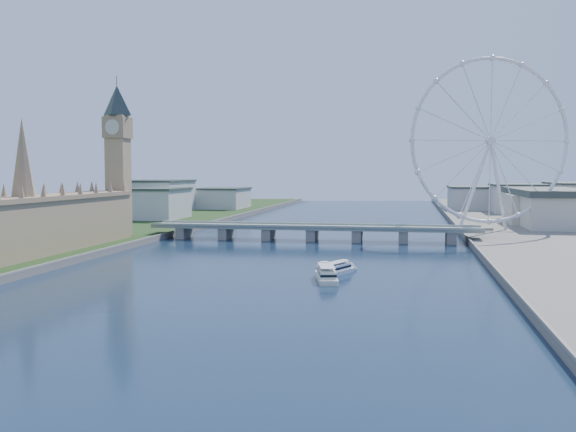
# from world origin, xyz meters

# --- Properties ---
(ground) EXTENTS (2000.00, 2000.00, 0.00)m
(ground) POSITION_xyz_m (0.00, 0.00, 0.00)
(ground) COLOR #172543
(ground) RESTS_ON ground
(parliament_range) EXTENTS (24.00, 200.00, 70.00)m
(parliament_range) POSITION_xyz_m (-128.00, 170.00, 18.48)
(parliament_range) COLOR tan
(parliament_range) RESTS_ON ground
(big_ben) EXTENTS (20.02, 20.02, 110.00)m
(big_ben) POSITION_xyz_m (-128.00, 278.00, 66.57)
(big_ben) COLOR tan
(big_ben) RESTS_ON ground
(westminster_bridge) EXTENTS (220.00, 22.00, 9.50)m
(westminster_bridge) POSITION_xyz_m (0.00, 300.00, 6.63)
(westminster_bridge) COLOR gray
(westminster_bridge) RESTS_ON ground
(london_eye) EXTENTS (113.60, 39.12, 124.30)m
(london_eye) POSITION_xyz_m (119.98, 355.08, 67.52)
(london_eye) COLOR silver
(london_eye) RESTS_ON ground
(county_hall) EXTENTS (54.00, 144.00, 35.00)m
(county_hall) POSITION_xyz_m (175.00, 430.00, 0.00)
(county_hall) COLOR beige
(county_hall) RESTS_ON ground
(city_skyline) EXTENTS (505.00, 280.00, 32.00)m
(city_skyline) POSITION_xyz_m (39.22, 560.08, 16.96)
(city_skyline) COLOR beige
(city_skyline) RESTS_ON ground
(tour_boat_near) EXTENTS (14.41, 32.25, 6.92)m
(tour_boat_near) POSITION_xyz_m (28.89, 144.45, 0.00)
(tour_boat_near) COLOR silver
(tour_boat_near) RESTS_ON ground
(tour_boat_far) EXTENTS (17.28, 27.76, 6.00)m
(tour_boat_far) POSITION_xyz_m (30.99, 160.72, 0.00)
(tour_boat_far) COLOR white
(tour_boat_far) RESTS_ON ground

